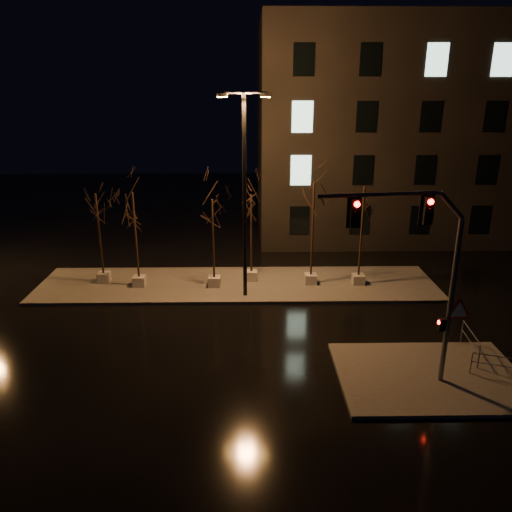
{
  "coord_description": "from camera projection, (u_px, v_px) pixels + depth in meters",
  "views": [
    {
      "loc": [
        0.59,
        -19.9,
        10.47
      ],
      "look_at": [
        0.98,
        2.87,
        2.8
      ],
      "focal_mm": 35.0,
      "sensor_mm": 36.0,
      "label": 1
    }
  ],
  "objects": [
    {
      "name": "sidewalk_corner",
      "position": [
        430.0,
        376.0,
        18.97
      ],
      "size": [
        7.0,
        5.0,
        0.15
      ],
      "primitive_type": "cube",
      "color": "#4B4943",
      "rests_on": "ground"
    },
    {
      "name": "tree_4",
      "position": [
        313.0,
        205.0,
        26.37
      ],
      "size": [
        1.8,
        1.8,
        5.86
      ],
      "color": "#A6A29B",
      "rests_on": "median"
    },
    {
      "name": "traffic_signal_mast",
      "position": [
        424.0,
        262.0,
        16.97
      ],
      "size": [
        5.84,
        0.79,
        7.16
      ],
      "rotation": [
        0.0,
        0.0,
        0.13
      ],
      "color": "#5A5C62",
      "rests_on": "sidewalk_corner"
    },
    {
      "name": "building",
      "position": [
        427.0,
        130.0,
        37.08
      ],
      "size": [
        25.0,
        12.0,
        15.0
      ],
      "primitive_type": "cube",
      "color": "black",
      "rests_on": "ground"
    },
    {
      "name": "tree_0",
      "position": [
        97.0,
        214.0,
        26.77
      ],
      "size": [
        1.8,
        1.8,
        5.18
      ],
      "color": "#A6A29B",
      "rests_on": "median"
    },
    {
      "name": "tree_3",
      "position": [
        251.0,
        214.0,
        27.05
      ],
      "size": [
        1.8,
        1.8,
        5.06
      ],
      "color": "#A6A29B",
      "rests_on": "median"
    },
    {
      "name": "tree_5",
      "position": [
        363.0,
        209.0,
        26.38
      ],
      "size": [
        1.8,
        1.8,
        5.6
      ],
      "color": "#A6A29B",
      "rests_on": "median"
    },
    {
      "name": "tree_1",
      "position": [
        134.0,
        214.0,
        26.18
      ],
      "size": [
        1.8,
        1.8,
        5.37
      ],
      "color": "#A6A29B",
      "rests_on": "median"
    },
    {
      "name": "ground",
      "position": [
        235.0,
        336.0,
        22.19
      ],
      "size": [
        90.0,
        90.0,
        0.0
      ],
      "primitive_type": "plane",
      "color": "black",
      "rests_on": "ground"
    },
    {
      "name": "streetlight_main",
      "position": [
        244.0,
        184.0,
        24.38
      ],
      "size": [
        2.55,
        0.58,
        10.19
      ],
      "rotation": [
        0.0,
        0.0,
        -0.12
      ],
      "color": "black",
      "rests_on": "median"
    },
    {
      "name": "median",
      "position": [
        238.0,
        284.0,
        27.85
      ],
      "size": [
        22.0,
        5.0,
        0.15
      ],
      "primitive_type": "cube",
      "color": "#4B4943",
      "rests_on": "ground"
    },
    {
      "name": "guard_rail_a",
      "position": [
        501.0,
        364.0,
        18.56
      ],
      "size": [
        1.96,
        0.72,
        0.89
      ],
      "rotation": [
        0.0,
        0.0,
        -0.34
      ],
      "color": "#5A5C62",
      "rests_on": "sidewalk_corner"
    },
    {
      "name": "guard_rail_b",
      "position": [
        471.0,
        340.0,
        20.18
      ],
      "size": [
        0.25,
        2.15,
        1.02
      ],
      "rotation": [
        0.0,
        0.0,
        1.48
      ],
      "color": "#5A5C62",
      "rests_on": "sidewalk_corner"
    },
    {
      "name": "tree_2",
      "position": [
        213.0,
        219.0,
        26.22
      ],
      "size": [
        1.8,
        1.8,
        4.98
      ],
      "color": "#A6A29B",
      "rests_on": "median"
    }
  ]
}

